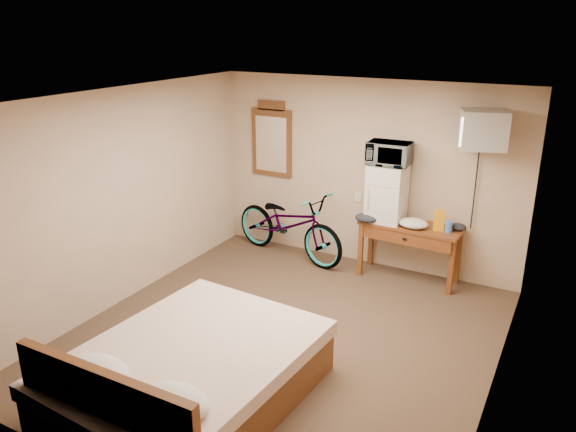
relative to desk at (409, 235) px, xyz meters
The scene contains 13 objects.
room 2.22m from the desk, 110.15° to the right, with size 4.60×4.64×2.50m.
desk is the anchor object (origin of this frame).
mini_fridge 0.60m from the desk, behind, with size 0.45×0.45×0.73m.
microwave 1.06m from the desk, behind, with size 0.52×0.35×0.29m, color silver.
snack_bag 0.44m from the desk, ahead, with size 0.13×0.08×0.26m, color orange.
blue_cup 0.52m from the desk, ahead, with size 0.08×0.08×0.14m, color #3B75C9.
cloth_cream 0.21m from the desk, 49.59° to the right, with size 0.37×0.29×0.11m, color beige.
cloth_dark_a 0.58m from the desk, 163.45° to the right, with size 0.30×0.23×0.11m, color black.
cloth_dark_b 0.61m from the desk, 10.37° to the left, with size 0.19×0.16×0.09m, color black.
crt_television 1.58m from the desk, ahead, with size 0.60×0.65×0.44m.
wall_mirror 2.37m from the desk, behind, with size 0.63×0.04×1.07m.
bicycle 1.71m from the desk, behind, with size 0.65×1.86×0.98m, color black.
bed 3.51m from the desk, 105.43° to the right, with size 1.85×2.35×0.90m.
Camera 1 is at (2.52, -4.55, 3.19)m, focal length 35.00 mm.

